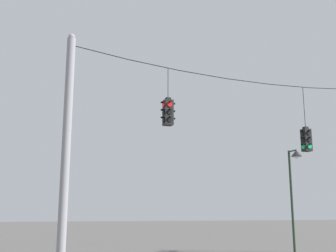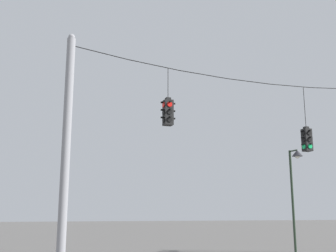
{
  "view_description": "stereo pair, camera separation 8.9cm",
  "coord_description": "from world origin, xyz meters",
  "px_view_note": "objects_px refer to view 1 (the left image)",
  "views": [
    {
      "loc": [
        -9.33,
        -14.9,
        1.81
      ],
      "look_at": [
        -3.65,
        -0.4,
        5.09
      ],
      "focal_mm": 45.0,
      "sensor_mm": 36.0,
      "label": 1
    },
    {
      "loc": [
        -9.25,
        -14.93,
        1.81
      ],
      "look_at": [
        -3.65,
        -0.4,
        5.09
      ],
      "focal_mm": 45.0,
      "sensor_mm": 36.0,
      "label": 2
    }
  ],
  "objects_px": {
    "traffic_light_over_intersection": "(168,112)",
    "traffic_light_near_right_pole": "(306,140)",
    "street_lamp": "(294,173)",
    "utility_pole_left": "(66,146)"
  },
  "relations": [
    {
      "from": "utility_pole_left",
      "to": "traffic_light_near_right_pole",
      "type": "distance_m",
      "value": 10.22
    },
    {
      "from": "utility_pole_left",
      "to": "traffic_light_near_right_pole",
      "type": "relative_size",
      "value": 2.85
    },
    {
      "from": "traffic_light_near_right_pole",
      "to": "street_lamp",
      "type": "height_order",
      "value": "traffic_light_near_right_pole"
    },
    {
      "from": "utility_pole_left",
      "to": "traffic_light_over_intersection",
      "type": "bearing_deg",
      "value": 0.0
    },
    {
      "from": "traffic_light_near_right_pole",
      "to": "utility_pole_left",
      "type": "bearing_deg",
      "value": -180.0
    },
    {
      "from": "utility_pole_left",
      "to": "traffic_light_near_right_pole",
      "type": "xyz_separation_m",
      "value": [
        10.18,
        0.0,
        0.89
      ]
    },
    {
      "from": "traffic_light_over_intersection",
      "to": "traffic_light_near_right_pole",
      "type": "height_order",
      "value": "traffic_light_over_intersection"
    },
    {
      "from": "street_lamp",
      "to": "traffic_light_near_right_pole",
      "type": "bearing_deg",
      "value": -117.59
    },
    {
      "from": "utility_pole_left",
      "to": "traffic_light_near_right_pole",
      "type": "bearing_deg",
      "value": 0.0
    },
    {
      "from": "traffic_light_over_intersection",
      "to": "traffic_light_near_right_pole",
      "type": "relative_size",
      "value": 0.79
    }
  ]
}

